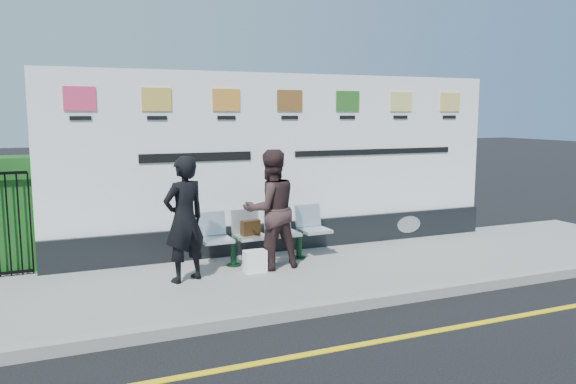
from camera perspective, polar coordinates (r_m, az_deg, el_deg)
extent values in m
plane|color=black|center=(6.39, 9.52, -14.71)|extent=(80.00, 80.00, 0.00)
cube|color=gray|center=(8.47, 0.39, -8.45)|extent=(14.00, 3.00, 0.12)
cube|color=gray|center=(7.18, 5.19, -11.47)|extent=(14.00, 0.18, 0.14)
cube|color=yellow|center=(6.39, 9.52, -14.68)|extent=(14.00, 0.10, 0.01)
cube|color=black|center=(9.78, -0.02, -4.32)|extent=(8.00, 0.30, 0.50)
cube|color=white|center=(9.58, -0.03, 4.48)|extent=(8.00, 0.14, 2.50)
imported|color=black|center=(7.92, -10.49, -2.72)|extent=(0.76, 0.64, 1.77)
imported|color=#372324|center=(8.44, -1.78, -1.78)|extent=(0.95, 0.77, 1.81)
cube|color=black|center=(8.75, -3.84, -3.63)|extent=(0.32, 0.18, 0.23)
cube|color=white|center=(8.39, -3.37, -7.03)|extent=(0.33, 0.20, 0.33)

